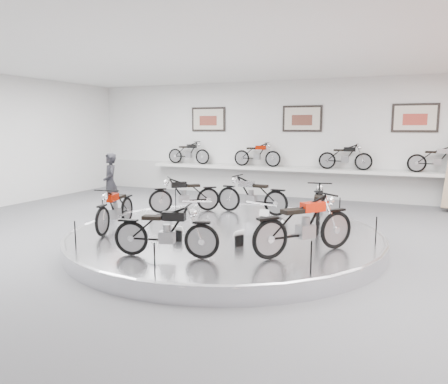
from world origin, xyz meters
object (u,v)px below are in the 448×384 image
at_px(shelf, 299,169).
at_px(bike_c, 185,194).
at_px(bike_a, 319,206).
at_px(visitor, 110,183).
at_px(bike_f, 305,224).
at_px(display_platform, 225,238).
at_px(bike_d, 115,208).
at_px(bike_e, 166,231).
at_px(bike_b, 252,195).

distance_m(shelf, bike_c, 5.24).
distance_m(shelf, bike_a, 5.54).
bearing_deg(bike_a, visitor, 72.99).
bearing_deg(shelf, bike_f, -75.71).
height_order(display_platform, bike_d, bike_d).
height_order(bike_a, bike_d, bike_a).
relative_size(bike_a, bike_e, 1.03).
height_order(bike_b, bike_d, bike_b).
bearing_deg(bike_b, bike_f, 129.14).
distance_m(bike_b, bike_f, 3.54).
relative_size(bike_d, visitor, 0.89).
relative_size(bike_a, bike_b, 0.97).
xyz_separation_m(bike_c, bike_d, (-0.44, -2.22, -0.00)).
relative_size(bike_b, bike_c, 1.05).
distance_m(bike_c, visitor, 2.66).
relative_size(bike_b, bike_f, 0.92).
distance_m(bike_f, visitor, 6.86).
bearing_deg(bike_b, display_platform, 98.09).
relative_size(bike_e, bike_f, 0.87).
height_order(bike_d, bike_f, bike_f).
height_order(bike_c, bike_e, bike_c).
bearing_deg(bike_c, bike_a, 135.41).
bearing_deg(shelf, bike_c, -109.16).
relative_size(display_platform, bike_b, 3.99).
bearing_deg(display_platform, bike_d, -160.53).
xyz_separation_m(shelf, visitor, (-4.34, -4.49, -0.15)).
bearing_deg(bike_b, bike_e, 94.15).
height_order(bike_a, visitor, visitor).
xyz_separation_m(display_platform, bike_a, (1.70, 1.13, 0.61)).
height_order(display_platform, bike_a, bike_a).
bearing_deg(bike_c, shelf, -148.33).
relative_size(bike_d, bike_e, 1.00).
height_order(bike_a, bike_c, bike_a).
height_order(display_platform, bike_f, bike_f).
height_order(display_platform, shelf, shelf).
bearing_deg(bike_f, display_platform, 101.82).
bearing_deg(bike_e, bike_a, 46.40).
xyz_separation_m(bike_b, bike_d, (-2.06, -2.71, -0.03)).
height_order(bike_a, bike_b, bike_b).
distance_m(bike_e, visitor, 5.77).
bearing_deg(bike_c, bike_b, 157.75).
bearing_deg(display_platform, visitor, 156.26).
distance_m(display_platform, bike_b, 2.05).
bearing_deg(display_platform, bike_f, -27.60).
bearing_deg(bike_e, shelf, 75.56).
bearing_deg(bike_d, bike_c, 155.80).
relative_size(bike_c, bike_d, 1.01).
relative_size(bike_c, bike_e, 1.01).
bearing_deg(visitor, bike_b, 44.45).
xyz_separation_m(display_platform, bike_e, (-0.17, -2.07, 0.60)).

